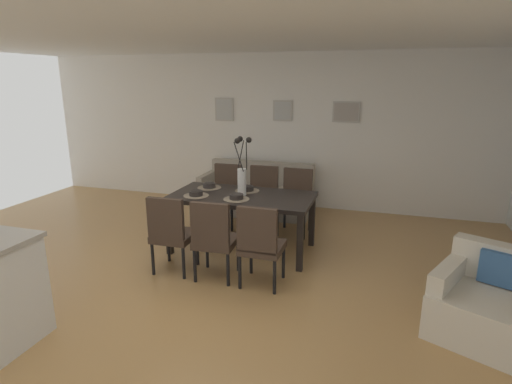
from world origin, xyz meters
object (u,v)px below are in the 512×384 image
at_px(dining_chair_mid_left, 260,242).
at_px(framed_picture_right, 346,112).
at_px(dining_chair_near_left, 171,231).
at_px(bowl_far_right, 247,188).
at_px(dining_chair_far_right, 263,195).
at_px(dining_chair_mid_right, 296,198).
at_px(framed_picture_center, 283,111).
at_px(dining_table, 242,201).
at_px(armchair, 488,304).
at_px(bowl_near_left, 196,193).
at_px(framed_picture_left, 224,109).
at_px(bowl_near_right, 209,185).
at_px(dining_chair_near_right, 226,192).
at_px(bowl_far_left, 236,196).
at_px(sofa, 257,195).
at_px(dining_chair_far_left, 214,236).
at_px(centerpiece_vase, 242,173).

relative_size(dining_chair_mid_left, framed_picture_right, 2.11).
xyz_separation_m(dining_chair_near_left, bowl_far_right, (0.54, 1.09, 0.27)).
height_order(dining_chair_far_right, dining_chair_mid_right, same).
bearing_deg(dining_chair_near_left, framed_picture_center, 79.73).
height_order(dining_table, framed_picture_center, framed_picture_center).
height_order(bowl_far_right, armchair, bowl_far_right).
height_order(bowl_near_left, framed_picture_left, framed_picture_left).
xyz_separation_m(bowl_near_right, framed_picture_right, (1.60, 1.91, 0.87)).
distance_m(dining_chair_near_right, bowl_far_left, 1.23).
bearing_deg(sofa, dining_chair_mid_right, -43.82).
xyz_separation_m(dining_chair_far_left, bowl_near_right, (-0.52, 1.10, 0.27)).
relative_size(dining_chair_mid_right, framed_picture_left, 2.31).
bearing_deg(dining_chair_far_right, dining_chair_far_left, -90.88).
xyz_separation_m(dining_chair_near_left, framed_picture_right, (1.60, 3.00, 1.14)).
height_order(sofa, framed_picture_center, framed_picture_center).
bearing_deg(centerpiece_vase, sofa, 100.37).
bearing_deg(dining_chair_far_left, framed_picture_left, 109.07).
relative_size(bowl_near_right, sofa, 0.09).
distance_m(bowl_near_right, armchair, 3.48).
bearing_deg(bowl_near_left, framed_picture_right, 55.56).
xyz_separation_m(dining_chair_mid_left, framed_picture_center, (-0.51, 3.02, 1.14)).
xyz_separation_m(centerpiece_vase, framed_picture_center, (-0.00, 2.12, 0.63)).
bearing_deg(dining_chair_mid_left, dining_chair_far_right, 105.59).
distance_m(dining_chair_near_right, dining_chair_mid_left, 2.05).
bearing_deg(armchair, framed_picture_left, 138.47).
xyz_separation_m(bowl_far_right, framed_picture_left, (-1.06, 1.91, 0.87)).
distance_m(dining_chair_mid_right, framed_picture_center, 1.79).
xyz_separation_m(dining_table, dining_chair_near_left, (-0.54, -0.88, -0.15)).
bearing_deg(dining_chair_near_left, dining_chair_far_left, -1.59).
relative_size(dining_chair_mid_right, bowl_near_left, 5.41).
xyz_separation_m(dining_chair_near_right, bowl_near_right, (0.02, -0.65, 0.27)).
height_order(dining_chair_mid_left, centerpiece_vase, centerpiece_vase).
height_order(dining_table, sofa, sofa).
relative_size(centerpiece_vase, bowl_far_left, 4.32).
height_order(dining_chair_mid_left, framed_picture_left, framed_picture_left).
bearing_deg(armchair, centerpiece_vase, 156.44).
distance_m(framed_picture_center, framed_picture_right, 1.06).
bearing_deg(framed_picture_right, bowl_far_right, -118.93).
relative_size(dining_chair_mid_right, framed_picture_right, 2.11).
relative_size(dining_chair_far_right, armchair, 0.87).
bearing_deg(armchair, bowl_near_right, 156.87).
distance_m(dining_chair_far_right, bowl_far_right, 0.73).
relative_size(dining_chair_mid_right, sofa, 0.51).
distance_m(dining_chair_near_right, dining_chair_mid_right, 1.08).
xyz_separation_m(dining_chair_near_right, framed_picture_center, (0.56, 1.27, 1.14)).
relative_size(centerpiece_vase, sofa, 0.41).
xyz_separation_m(dining_chair_near_left, armchair, (3.17, -0.27, -0.23)).
xyz_separation_m(bowl_near_left, armchair, (3.17, -0.94, -0.49)).
relative_size(bowl_far_left, framed_picture_left, 0.43).
relative_size(dining_chair_near_right, dining_chair_mid_left, 1.00).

